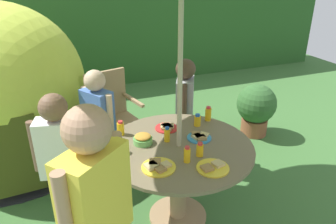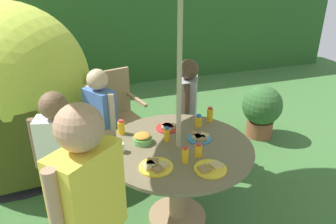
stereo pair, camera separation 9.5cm
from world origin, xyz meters
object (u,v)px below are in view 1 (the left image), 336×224
Objects in this scene: child_in_grey_shirt at (185,100)px; plate_far_right at (199,137)px; wooden_chair at (112,113)px; juice_bottle_near_right at (167,135)px; plate_front_edge at (167,127)px; juice_bottle_near_left at (187,155)px; child_in_white_shirt at (60,148)px; juice_bottle_center_front at (208,114)px; juice_bottle_mid_right at (121,128)px; juice_bottle_back_edge at (200,150)px; child_in_yellow_shirt at (95,196)px; plate_far_left at (158,166)px; dome_tent at (2,85)px; plate_center_back at (213,167)px; cup_near at (121,149)px; snack_bowl at (143,139)px; garden_table at (179,166)px; potted_plant at (256,107)px; juice_bottle_mid_left at (197,120)px; child_in_blue_shirt at (98,113)px.

child_in_grey_shirt is 5.93× the size of plate_far_right.
wooden_chair is 1.07m from juice_bottle_near_right.
juice_bottle_near_left reaches higher than plate_front_edge.
plate_far_right is at bearing -53.43° from plate_front_edge.
child_in_white_shirt is 1.28m from juice_bottle_center_front.
child_in_grey_shirt is 0.87m from juice_bottle_mid_right.
juice_bottle_near_right reaches higher than juice_bottle_back_edge.
child_in_white_shirt is 10.84× the size of juice_bottle_back_edge.
wooden_chair reaches higher than plate_front_edge.
plate_front_edge is (0.74, 0.90, -0.18)m from child_in_yellow_shirt.
plate_far_left is 2.18× the size of juice_bottle_back_edge.
dome_tent is 2.14m from plate_far_left.
child_in_yellow_shirt is 0.64m from plate_far_left.
plate_front_edge is (0.87, 0.08, -0.03)m from child_in_white_shirt.
juice_bottle_near_right is (0.80, -0.12, 0.01)m from child_in_white_shirt.
cup_near is at bearing 141.23° from plate_center_back.
snack_bowl reaches higher than plate_far_left.
plate_front_edge is at bearing 87.53° from garden_table.
wooden_chair is 4.13× the size of plate_far_left.
garden_table is 0.88m from child_in_grey_shirt.
potted_plant is at bearing 37.63° from plate_far_right.
child_in_grey_shirt reaches higher than juice_bottle_mid_left.
child_in_yellow_shirt is 9.33× the size of snack_bowl.
juice_bottle_near_right is 0.39m from juice_bottle_mid_right.
snack_bowl is at bearing -58.06° from juice_bottle_mid_right.
juice_bottle_near_left is at bearing -59.31° from dome_tent.
juice_bottle_center_front is (1.73, -1.31, -0.06)m from dome_tent.
plate_far_left is at bearing -138.38° from garden_table.
juice_bottle_mid_left is (0.08, 0.21, 0.04)m from plate_far_right.
plate_far_right is at bearing -11.72° from juice_bottle_near_right.
snack_bowl is 0.45m from plate_far_right.
juice_bottle_near_right reaches higher than plate_far_left.
plate_front_edge is 1.46× the size of juice_bottle_center_front.
garden_table is 0.56m from juice_bottle_mid_right.
juice_bottle_near_right is at bearing 108.35° from plate_center_back.
dome_tent is 1.92m from child_in_grey_shirt.
plate_front_edge is at bearing -49.05° from dome_tent.
plate_front_edge is at bearing -11.80° from child_in_grey_shirt.
plate_far_left is (0.23, -1.02, -0.01)m from child_in_blue_shirt.
garden_table is at bearing -166.95° from plate_far_right.
plate_front_edge is (0.30, -0.83, 0.17)m from wooden_chair.
child_in_white_shirt reaches higher than juice_bottle_mid_right.
child_in_yellow_shirt is at bearing -141.19° from plate_far_left.
child_in_yellow_shirt reaches higher than snack_bowl.
plate_front_edge is at bearing 13.44° from child_in_blue_shirt.
juice_bottle_mid_right is at bearing 28.03° from child_in_white_shirt.
juice_bottle_center_front is (0.32, 0.68, 0.05)m from plate_center_back.
snack_bowl is at bearing -167.23° from juice_bottle_mid_left.
juice_bottle_near_left is at bearing -0.65° from plate_far_left.
juice_bottle_mid_right is (-0.39, 0.04, 0.04)m from plate_front_edge.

